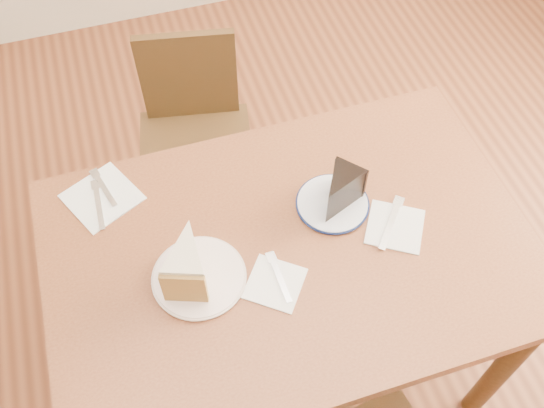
{
  "coord_description": "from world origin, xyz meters",
  "views": [
    {
      "loc": [
        -0.28,
        -0.73,
        2.03
      ],
      "look_at": [
        -0.01,
        0.1,
        0.8
      ],
      "focal_mm": 40.0,
      "sensor_mm": 36.0,
      "label": 1
    }
  ],
  "objects_px": {
    "table": "(289,266)",
    "carrot_cake": "(188,260)",
    "plate_navy": "(332,204)",
    "chocolate_cake": "(338,195)",
    "plate_cream": "(199,277)",
    "chair_far": "(195,137)"
  },
  "relations": [
    {
      "from": "table",
      "to": "carrot_cake",
      "type": "bearing_deg",
      "value": -179.74
    },
    {
      "from": "plate_navy",
      "to": "chocolate_cake",
      "type": "xyz_separation_m",
      "value": [
        0.01,
        -0.01,
        0.05
      ]
    },
    {
      "from": "carrot_cake",
      "to": "table",
      "type": "bearing_deg",
      "value": 20.44
    },
    {
      "from": "plate_cream",
      "to": "plate_navy",
      "type": "bearing_deg",
      "value": 15.4
    },
    {
      "from": "plate_navy",
      "to": "chocolate_cake",
      "type": "relative_size",
      "value": 1.5
    },
    {
      "from": "table",
      "to": "carrot_cake",
      "type": "relative_size",
      "value": 8.71
    },
    {
      "from": "table",
      "to": "chair_far",
      "type": "xyz_separation_m",
      "value": [
        -0.1,
        0.7,
        -0.22
      ]
    },
    {
      "from": "chair_far",
      "to": "plate_navy",
      "type": "height_order",
      "value": "chair_far"
    },
    {
      "from": "chair_far",
      "to": "carrot_cake",
      "type": "height_order",
      "value": "carrot_cake"
    },
    {
      "from": "plate_navy",
      "to": "plate_cream",
      "type": "bearing_deg",
      "value": -164.6
    },
    {
      "from": "carrot_cake",
      "to": "chocolate_cake",
      "type": "height_order",
      "value": "carrot_cake"
    },
    {
      "from": "carrot_cake",
      "to": "chocolate_cake",
      "type": "bearing_deg",
      "value": 30.61
    },
    {
      "from": "plate_cream",
      "to": "plate_navy",
      "type": "xyz_separation_m",
      "value": [
        0.38,
        0.1,
        0.0
      ]
    },
    {
      "from": "chair_far",
      "to": "plate_cream",
      "type": "xyz_separation_m",
      "value": [
        -0.13,
        -0.72,
        0.32
      ]
    },
    {
      "from": "plate_navy",
      "to": "chocolate_cake",
      "type": "distance_m",
      "value": 0.06
    },
    {
      "from": "plate_cream",
      "to": "plate_navy",
      "type": "height_order",
      "value": "same"
    },
    {
      "from": "plate_cream",
      "to": "carrot_cake",
      "type": "distance_m",
      "value": 0.06
    },
    {
      "from": "carrot_cake",
      "to": "chocolate_cake",
      "type": "distance_m",
      "value": 0.41
    },
    {
      "from": "plate_cream",
      "to": "chocolate_cake",
      "type": "xyz_separation_m",
      "value": [
        0.38,
        0.09,
        0.05
      ]
    },
    {
      "from": "chair_far",
      "to": "plate_cream",
      "type": "height_order",
      "value": "chair_far"
    },
    {
      "from": "plate_cream",
      "to": "table",
      "type": "bearing_deg",
      "value": 4.64
    },
    {
      "from": "plate_cream",
      "to": "chocolate_cake",
      "type": "height_order",
      "value": "chocolate_cake"
    }
  ]
}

